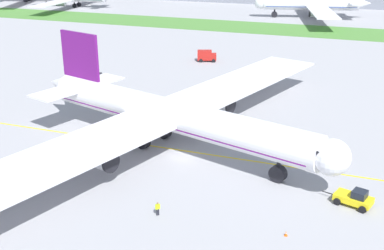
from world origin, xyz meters
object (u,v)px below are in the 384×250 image
traffic_cone_port_wing (286,233)px  parked_airliner_far_right (312,4)px  service_truck_fuel_bowser (88,78)px  service_truck_baggage_loader (206,56)px  airliner_foreground (167,115)px  ground_crew_wingwalker_port (158,207)px  pushback_tug (355,198)px

traffic_cone_port_wing → parked_airliner_far_right: parked_airliner_far_right is taller
service_truck_fuel_bowser → parked_airliner_far_right: parked_airliner_far_right is taller
traffic_cone_port_wing → parked_airliner_far_right: bearing=96.4°
parked_airliner_far_right → traffic_cone_port_wing: bearing=-83.6°
service_truck_baggage_loader → parked_airliner_far_right: size_ratio=0.07×
airliner_foreground → ground_crew_wingwalker_port: airliner_foreground is taller
traffic_cone_port_wing → service_truck_fuel_bowser: service_truck_fuel_bowser is taller
pushback_tug → traffic_cone_port_wing: 11.49m
pushback_tug → ground_crew_wingwalker_port: size_ratio=3.63×
traffic_cone_port_wing → service_truck_baggage_loader: 80.78m
service_truck_baggage_loader → service_truck_fuel_bowser: 34.56m
ground_crew_wingwalker_port → airliner_foreground: bearing=109.3°
airliner_foreground → service_truck_baggage_loader: 56.96m
pushback_tug → airliner_foreground: bearing=163.1°
service_truck_fuel_bowser → parked_airliner_far_right: (33.62, 114.95, 4.01)m
airliner_foreground → service_truck_fuel_bowser: bearing=139.3°
traffic_cone_port_wing → airliner_foreground: bearing=140.2°
ground_crew_wingwalker_port → service_truck_baggage_loader: size_ratio=0.33×
traffic_cone_port_wing → parked_airliner_far_right: 159.58m
service_truck_baggage_loader → airliner_foreground: bearing=-77.5°
ground_crew_wingwalker_port → traffic_cone_port_wing: (14.84, 0.96, -0.77)m
ground_crew_wingwalker_port → parked_airliner_far_right: 159.56m
airliner_foreground → service_truck_fuel_bowser: size_ratio=13.93×
traffic_cone_port_wing → service_truck_fuel_bowser: size_ratio=0.09×
ground_crew_wingwalker_port → parked_airliner_far_right: (-2.85, 159.47, 4.45)m
service_truck_baggage_loader → service_truck_fuel_bowser: (-17.51, -29.79, -0.07)m
pushback_tug → service_truck_fuel_bowser: (-57.92, 34.19, 0.50)m
pushback_tug → parked_airliner_far_right: bearing=99.3°
ground_crew_wingwalker_port → parked_airliner_far_right: parked_airliner_far_right is taller
airliner_foreground → pushback_tug: airliner_foreground is taller
parked_airliner_far_right → service_truck_fuel_bowser: bearing=-106.3°
ground_crew_wingwalker_port → parked_airliner_far_right: size_ratio=0.02×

